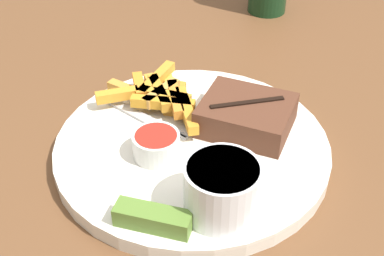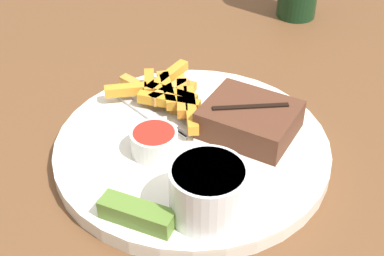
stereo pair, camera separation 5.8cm
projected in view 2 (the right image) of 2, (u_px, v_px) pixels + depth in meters
dining_table at (192, 200)px, 0.65m from camera, size 1.21×1.32×0.76m
dinner_plate at (192, 148)px, 0.60m from camera, size 0.31×0.31×0.02m
steak_portion at (250, 119)px, 0.60m from camera, size 0.12×0.11×0.04m
fries_pile at (167, 93)px, 0.65m from camera, size 0.16×0.12×0.02m
coleslaw_cup at (208, 189)px, 0.49m from camera, size 0.07×0.07×0.05m
dipping_sauce_cup at (154, 141)px, 0.57m from camera, size 0.05×0.05×0.03m
pickle_spear at (137, 214)px, 0.50m from camera, size 0.08×0.05×0.02m
fork_utensil at (146, 110)px, 0.64m from camera, size 0.13×0.02×0.00m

